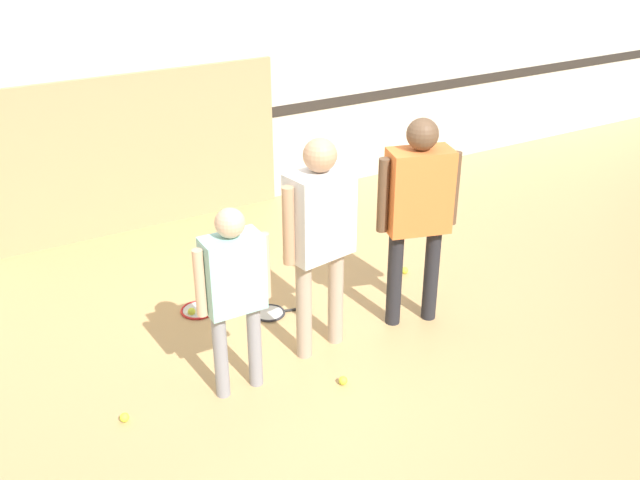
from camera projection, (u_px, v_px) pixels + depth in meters
ground_plane at (338, 355)px, 5.58m from camera, size 16.00×16.00×0.00m
wall_back at (183, 71)px, 7.28m from camera, size 16.00×0.07×3.20m
wall_panel at (129, 155)px, 7.28m from camera, size 3.25×0.05×1.65m
person_instructor at (320, 225)px, 5.20m from camera, size 0.65×0.34×1.74m
person_student_left at (234, 283)px, 4.81m from camera, size 0.55×0.22×1.44m
person_student_right at (418, 202)px, 5.55m from camera, size 0.65×0.40×1.76m
racket_spare_on_floor at (198, 309)px, 6.17m from camera, size 0.40×0.52×0.03m
racket_second_spare at (272, 313)px, 6.11m from camera, size 0.51×0.34×0.03m
tennis_ball_near_instructor at (343, 380)px, 5.24m from camera, size 0.07×0.07×0.07m
tennis_ball_by_spare_racket at (192, 311)px, 6.09m from camera, size 0.07×0.07×0.07m
tennis_ball_stray_left at (124, 417)px, 4.88m from camera, size 0.07×0.07×0.07m
tennis_ball_stray_right at (405, 270)px, 6.73m from camera, size 0.07×0.07×0.07m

